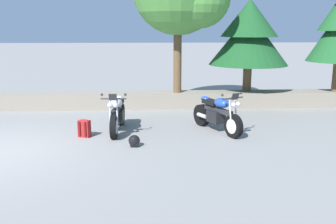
{
  "coord_description": "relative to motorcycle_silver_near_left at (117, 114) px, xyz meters",
  "views": [
    {
      "loc": [
        3.61,
        -8.36,
        2.82
      ],
      "look_at": [
        4.09,
        1.2,
        0.65
      ],
      "focal_mm": 40.42,
      "sensor_mm": 36.0,
      "label": 1
    }
  ],
  "objects": [
    {
      "name": "pine_tree_mid_left",
      "position": [
        4.41,
        3.29,
        2.09
      ],
      "size": [
        2.78,
        2.78,
        3.21
      ],
      "color": "brown",
      "rests_on": "stone_wall"
    },
    {
      "name": "rider_backpack",
      "position": [
        -0.81,
        -0.49,
        -0.24
      ],
      "size": [
        0.34,
        0.32,
        0.47
      ],
      "color": "#A31E1E",
      "rests_on": "ground"
    },
    {
      "name": "rider_helmet",
      "position": [
        0.51,
        -1.37,
        -0.35
      ],
      "size": [
        0.28,
        0.28,
        0.28
      ],
      "color": "black",
      "rests_on": "ground"
    },
    {
      "name": "motorcycle_blue_centre",
      "position": [
        2.74,
        -0.14,
        0.0
      ],
      "size": [
        1.13,
        1.92,
        1.18
      ],
      "color": "black",
      "rests_on": "ground"
    },
    {
      "name": "stone_wall",
      "position": [
        -2.72,
        3.07,
        -0.21
      ],
      "size": [
        36.0,
        0.8,
        0.55
      ],
      "primitive_type": "cube",
      "color": "gray",
      "rests_on": "ground"
    },
    {
      "name": "motorcycle_silver_near_left",
      "position": [
        0.0,
        0.0,
        0.0
      ],
      "size": [
        0.67,
        2.07,
        1.18
      ],
      "color": "black",
      "rests_on": "ground"
    }
  ]
}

